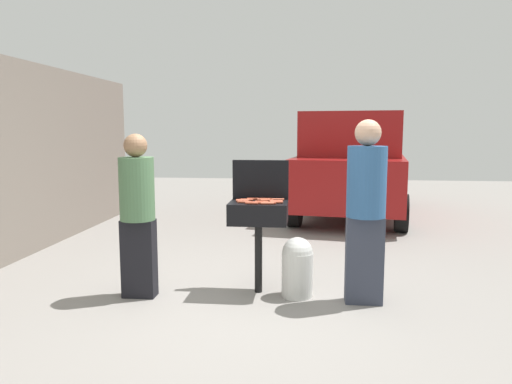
# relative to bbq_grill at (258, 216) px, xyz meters

# --- Properties ---
(ground_plane) EXTENTS (24.00, 24.00, 0.00)m
(ground_plane) POSITION_rel_bbq_grill_xyz_m (-0.11, -0.29, -0.82)
(ground_plane) COLOR gray
(bbq_grill) EXTENTS (0.60, 0.44, 0.96)m
(bbq_grill) POSITION_rel_bbq_grill_xyz_m (0.00, 0.00, 0.00)
(bbq_grill) COLOR black
(bbq_grill) RESTS_ON ground
(grill_lid_open) EXTENTS (0.60, 0.05, 0.42)m
(grill_lid_open) POSITION_rel_bbq_grill_xyz_m (0.00, 0.22, 0.36)
(grill_lid_open) COLOR black
(grill_lid_open) RESTS_ON bbq_grill
(hot_dog_0) EXTENTS (0.13, 0.04, 0.03)m
(hot_dog_0) POSITION_rel_bbq_grill_xyz_m (-0.05, -0.16, 0.16)
(hot_dog_0) COLOR #B74C33
(hot_dog_0) RESTS_ON bbq_grill
(hot_dog_1) EXTENTS (0.13, 0.04, 0.03)m
(hot_dog_1) POSITION_rel_bbq_grill_xyz_m (-0.14, -0.10, 0.16)
(hot_dog_1) COLOR #C6593D
(hot_dog_1) RESTS_ON bbq_grill
(hot_dog_2) EXTENTS (0.13, 0.04, 0.03)m
(hot_dog_2) POSITION_rel_bbq_grill_xyz_m (0.12, -0.12, 0.16)
(hot_dog_2) COLOR #B74C33
(hot_dog_2) RESTS_ON bbq_grill
(hot_dog_3) EXTENTS (0.13, 0.04, 0.03)m
(hot_dog_3) POSITION_rel_bbq_grill_xyz_m (0.05, 0.08, 0.16)
(hot_dog_3) COLOR #C6593D
(hot_dog_3) RESTS_ON bbq_grill
(hot_dog_4) EXTENTS (0.13, 0.04, 0.03)m
(hot_dog_4) POSITION_rel_bbq_grill_xyz_m (0.11, -0.16, 0.16)
(hot_dog_4) COLOR #C6593D
(hot_dog_4) RESTS_ON bbq_grill
(hot_dog_5) EXTENTS (0.13, 0.03, 0.03)m
(hot_dog_5) POSITION_rel_bbq_grill_xyz_m (-0.00, -0.13, 0.16)
(hot_dog_5) COLOR #B74C33
(hot_dog_5) RESTS_ON bbq_grill
(hot_dog_6) EXTENTS (0.13, 0.04, 0.03)m
(hot_dog_6) POSITION_rel_bbq_grill_xyz_m (0.08, 0.03, 0.16)
(hot_dog_6) COLOR #AD4228
(hot_dog_6) RESTS_ON bbq_grill
(hot_dog_7) EXTENTS (0.13, 0.03, 0.03)m
(hot_dog_7) POSITION_rel_bbq_grill_xyz_m (-0.16, 0.02, 0.16)
(hot_dog_7) COLOR #B74C33
(hot_dog_7) RESTS_ON bbq_grill
(hot_dog_8) EXTENTS (0.13, 0.03, 0.03)m
(hot_dog_8) POSITION_rel_bbq_grill_xyz_m (-0.13, 0.05, 0.16)
(hot_dog_8) COLOR #B74C33
(hot_dog_8) RESTS_ON bbq_grill
(hot_dog_9) EXTENTS (0.13, 0.04, 0.03)m
(hot_dog_9) POSITION_rel_bbq_grill_xyz_m (-0.07, 0.13, 0.16)
(hot_dog_9) COLOR #AD4228
(hot_dog_9) RESTS_ON bbq_grill
(hot_dog_10) EXTENTS (0.13, 0.03, 0.03)m
(hot_dog_10) POSITION_rel_bbq_grill_xyz_m (-0.17, -0.02, 0.16)
(hot_dog_10) COLOR #C6593D
(hot_dog_10) RESTS_ON bbq_grill
(hot_dog_11) EXTENTS (0.13, 0.03, 0.03)m
(hot_dog_11) POSITION_rel_bbq_grill_xyz_m (0.19, -0.02, 0.16)
(hot_dog_11) COLOR #C6593D
(hot_dog_11) RESTS_ON bbq_grill
(hot_dog_12) EXTENTS (0.13, 0.04, 0.03)m
(hot_dog_12) POSITION_rel_bbq_grill_xyz_m (0.06, 0.13, 0.16)
(hot_dog_12) COLOR #AD4228
(hot_dog_12) RESTS_ON bbq_grill
(hot_dog_13) EXTENTS (0.13, 0.03, 0.03)m
(hot_dog_13) POSITION_rel_bbq_grill_xyz_m (0.19, 0.11, 0.16)
(hot_dog_13) COLOR #C6593D
(hot_dog_13) RESTS_ON bbq_grill
(hot_dog_14) EXTENTS (0.13, 0.03, 0.03)m
(hot_dog_14) POSITION_rel_bbq_grill_xyz_m (0.04, -0.07, 0.16)
(hot_dog_14) COLOR #AD4228
(hot_dog_14) RESTS_ON bbq_grill
(hot_dog_15) EXTENTS (0.13, 0.04, 0.03)m
(hot_dog_15) POSITION_rel_bbq_grill_xyz_m (0.19, -0.08, 0.16)
(hot_dog_15) COLOR #B74C33
(hot_dog_15) RESTS_ON bbq_grill
(propane_tank) EXTENTS (0.32, 0.32, 0.62)m
(propane_tank) POSITION_rel_bbq_grill_xyz_m (0.41, -0.08, -0.49)
(propane_tank) COLOR silver
(propane_tank) RESTS_ON ground
(person_left) EXTENTS (0.35, 0.35, 1.67)m
(person_left) POSITION_rel_bbq_grill_xyz_m (-1.20, -0.26, 0.09)
(person_left) COLOR black
(person_left) RESTS_ON ground
(person_right) EXTENTS (0.38, 0.38, 1.80)m
(person_right) POSITION_rel_bbq_grill_xyz_m (1.07, -0.20, 0.16)
(person_right) COLOR #333847
(person_right) RESTS_ON ground
(parked_minivan) EXTENTS (2.55, 4.63, 2.02)m
(parked_minivan) POSITION_rel_bbq_grill_xyz_m (1.40, 4.82, 0.21)
(parked_minivan) COLOR maroon
(parked_minivan) RESTS_ON ground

